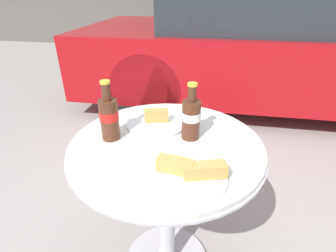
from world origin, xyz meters
TOP-DOWN VIEW (x-y plane):
  - bistro_table at (0.00, 0.00)m, footprint 0.75×0.75m
  - cola_bottle_left at (0.09, 0.05)m, footprint 0.07×0.07m
  - cola_bottle_right at (-0.22, -0.01)m, footprint 0.07×0.07m
  - lunch_plate_near at (-0.07, 0.13)m, footprint 0.25×0.25m
  - lunch_plate_far at (0.11, -0.20)m, footprint 0.23×0.23m
  - parked_car at (0.83, 2.31)m, footprint 4.36×1.77m

SIDE VIEW (x-z plane):
  - bistro_table at x=0.00m, z-range 0.19..0.91m
  - parked_car at x=0.83m, z-range -0.02..1.29m
  - lunch_plate_near at x=-0.07m, z-range 0.70..0.77m
  - lunch_plate_far at x=0.11m, z-range 0.71..0.77m
  - cola_bottle_left at x=0.09m, z-range 0.70..0.92m
  - cola_bottle_right at x=-0.22m, z-range 0.70..0.93m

